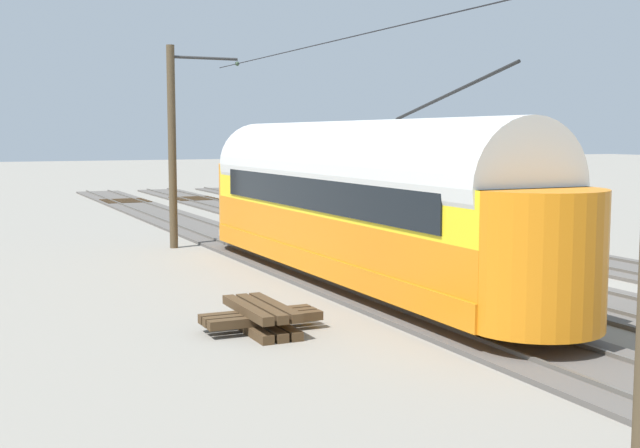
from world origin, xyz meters
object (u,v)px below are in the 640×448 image
object	(u,v)px
vintage_streetcar	(354,200)
switch_stand	(429,209)
spare_tie_stack	(261,317)
catenary_pole_foreground	(174,143)

from	to	relation	value
vintage_streetcar	switch_stand	size ratio (longest dim) A/B	13.75
spare_tie_stack	vintage_streetcar	bearing A→B (deg)	-137.44
catenary_pole_foreground	spare_tie_stack	world-z (taller)	catenary_pole_foreground
switch_stand	spare_tie_stack	size ratio (longest dim) A/B	0.51
switch_stand	spare_tie_stack	bearing A→B (deg)	48.12
vintage_streetcar	switch_stand	world-z (taller)	vintage_streetcar
spare_tie_stack	switch_stand	bearing A→B (deg)	-131.88
catenary_pole_foreground	vintage_streetcar	bearing A→B (deg)	104.47
catenary_pole_foreground	spare_tie_stack	xyz separation A→B (m)	(1.64, 12.71, -3.37)
catenary_pole_foreground	switch_stand	distance (m)	12.53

